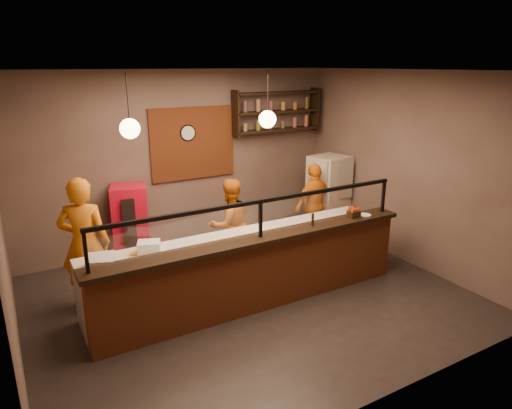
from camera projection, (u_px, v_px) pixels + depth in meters
floor at (250, 298)px, 6.68m from camera, size 6.00×6.00×0.00m
ceiling at (249, 71)px, 5.73m from camera, size 6.00×6.00×0.00m
wall_back at (183, 160)px, 8.28m from camera, size 6.00×0.00×6.00m
wall_left at (0, 231)px, 4.78m from camera, size 0.00×5.00×5.00m
wall_right at (406, 169)px, 7.63m from camera, size 0.00×5.00×5.00m
wall_front at (383, 258)px, 4.13m from camera, size 6.00×0.00×6.00m
brick_patch at (193, 143)px, 8.26m from camera, size 1.60×0.04×1.30m
service_counter at (260, 275)px, 6.28m from camera, size 4.60×0.25×1.00m
counter_ledge at (260, 239)px, 6.13m from camera, size 4.70×0.37×0.06m
worktop_cabinet at (243, 266)px, 6.72m from camera, size 4.60×0.75×0.85m
worktop at (243, 238)px, 6.59m from camera, size 4.60×0.75×0.05m
sneeze_guard at (260, 215)px, 6.03m from camera, size 4.50×0.05×0.52m
wall_shelving at (277, 111)px, 8.79m from camera, size 1.84×0.28×0.85m
wall_clock at (188, 133)px, 8.14m from camera, size 0.30×0.04×0.30m
pendant_left at (130, 128)px, 5.38m from camera, size 0.24×0.24×0.77m
pendant_right at (267, 119)px, 6.28m from camera, size 0.24×0.24×0.77m
cook_left at (85, 244)px, 6.22m from camera, size 0.81×0.69×1.87m
cook_mid at (230, 224)px, 7.46m from camera, size 0.75×0.59×1.53m
cook_right at (314, 205)px, 8.44m from camera, size 0.97×0.52×1.57m
fridge at (328, 196)px, 8.93m from camera, size 0.76×0.73×1.59m
red_cooler at (131, 224)px, 7.73m from camera, size 0.70×0.67×1.35m
pizza_dough at (255, 230)px, 6.80m from camera, size 0.60×0.60×0.01m
prep_tub_a at (149, 247)px, 6.01m from camera, size 0.35×0.32×0.14m
prep_tub_b at (102, 261)px, 5.57m from camera, size 0.36×0.32×0.16m
prep_tub_c at (102, 264)px, 5.47m from camera, size 0.40×0.36×0.16m
rolling_pin at (143, 252)px, 5.96m from camera, size 0.32×0.11×0.05m
condiment_caddy at (354, 214)px, 6.90m from camera, size 0.18×0.14×0.10m
pepper_mill at (313, 219)px, 6.52m from camera, size 0.05×0.05×0.18m
small_plate at (365, 215)px, 6.98m from camera, size 0.21×0.21×0.01m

